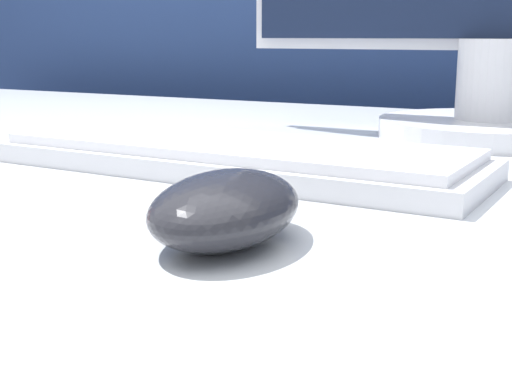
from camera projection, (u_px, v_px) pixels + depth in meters
The scene contains 2 objects.
computer_mouse_near at pixel (226, 208), 0.37m from camera, with size 0.08×0.12×0.04m.
keyboard at pixel (232, 156), 0.57m from camera, with size 0.41×0.15×0.02m.
Camera 1 is at (0.11, -0.44, 0.88)m, focal length 50.00 mm.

